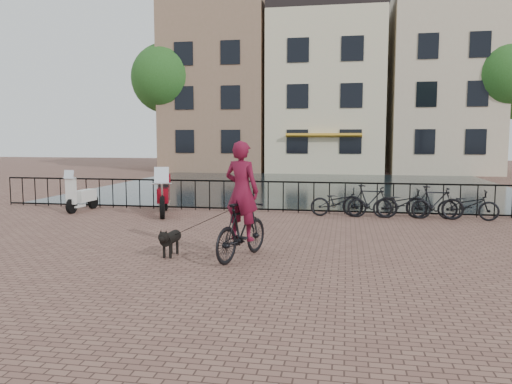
% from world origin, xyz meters
% --- Properties ---
extents(ground, '(100.00, 100.00, 0.00)m').
position_xyz_m(ground, '(0.00, 0.00, 0.00)').
color(ground, brown).
rests_on(ground, ground).
extents(canal_water, '(20.00, 20.00, 0.00)m').
position_xyz_m(canal_water, '(0.00, 17.30, 0.00)').
color(canal_water, black).
rests_on(canal_water, ground).
extents(railing, '(20.00, 0.05, 1.02)m').
position_xyz_m(railing, '(0.00, 8.00, 0.50)').
color(railing, black).
rests_on(railing, ground).
extents(canal_house_left, '(7.50, 9.00, 12.80)m').
position_xyz_m(canal_house_left, '(-7.50, 30.00, 6.40)').
color(canal_house_left, '#85674D').
rests_on(canal_house_left, ground).
extents(canal_house_mid, '(8.00, 9.50, 11.80)m').
position_xyz_m(canal_house_mid, '(0.50, 30.00, 5.90)').
color(canal_house_mid, beige).
rests_on(canal_house_mid, ground).
extents(canal_house_right, '(7.00, 9.00, 13.30)m').
position_xyz_m(canal_house_right, '(8.50, 30.00, 6.65)').
color(canal_house_right, '#C5B092').
rests_on(canal_house_right, ground).
extents(tree_far_left, '(5.04, 5.04, 9.27)m').
position_xyz_m(tree_far_left, '(-11.00, 27.00, 6.73)').
color(tree_far_left, black).
rests_on(tree_far_left, ground).
extents(tree_far_right, '(4.76, 4.76, 8.76)m').
position_xyz_m(tree_far_right, '(12.00, 27.00, 6.35)').
color(tree_far_right, black).
rests_on(tree_far_right, ground).
extents(cyclist, '(1.18, 2.10, 2.77)m').
position_xyz_m(cyclist, '(-0.03, 1.54, 1.05)').
color(cyclist, black).
rests_on(cyclist, ground).
extents(dog, '(0.30, 0.89, 0.60)m').
position_xyz_m(dog, '(-1.52, 1.50, 0.30)').
color(dog, black).
rests_on(dog, ground).
extents(motorcycle, '(1.20, 2.30, 1.60)m').
position_xyz_m(motorcycle, '(-3.68, 6.82, 0.80)').
color(motorcycle, maroon).
rests_on(motorcycle, ground).
extents(scooter, '(0.56, 1.58, 1.44)m').
position_xyz_m(scooter, '(-6.63, 7.08, 0.72)').
color(scooter, silver).
rests_on(scooter, ground).
extents(parked_bike_0, '(1.74, 0.66, 0.90)m').
position_xyz_m(parked_bike_0, '(1.80, 7.40, 0.45)').
color(parked_bike_0, black).
rests_on(parked_bike_0, ground).
extents(parked_bike_1, '(1.70, 0.63, 1.00)m').
position_xyz_m(parked_bike_1, '(2.75, 7.40, 0.50)').
color(parked_bike_1, black).
rests_on(parked_bike_1, ground).
extents(parked_bike_2, '(1.73, 0.63, 0.90)m').
position_xyz_m(parked_bike_2, '(3.70, 7.40, 0.45)').
color(parked_bike_2, black).
rests_on(parked_bike_2, ground).
extents(parked_bike_3, '(1.71, 0.66, 1.00)m').
position_xyz_m(parked_bike_3, '(4.65, 7.40, 0.50)').
color(parked_bike_3, black).
rests_on(parked_bike_3, ground).
extents(parked_bike_4, '(1.78, 0.82, 0.90)m').
position_xyz_m(parked_bike_4, '(5.60, 7.40, 0.45)').
color(parked_bike_4, black).
rests_on(parked_bike_4, ground).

